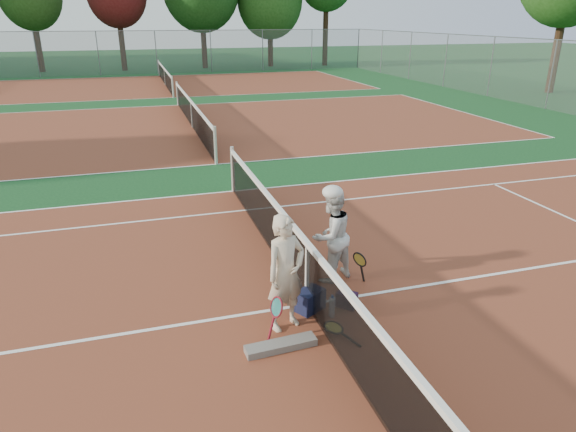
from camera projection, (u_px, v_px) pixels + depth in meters
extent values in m
plane|color=#103D1A|center=(307.00, 305.00, 7.54)|extent=(130.00, 130.00, 0.00)
cube|color=brown|center=(307.00, 305.00, 7.54)|extent=(23.77, 10.97, 0.01)
cube|color=brown|center=(193.00, 127.00, 19.58)|extent=(23.77, 10.97, 0.01)
cube|color=brown|center=(165.00, 85.00, 31.61)|extent=(23.77, 10.97, 0.01)
imported|color=beige|center=(286.00, 273.00, 6.74)|extent=(0.69, 0.58, 1.62)
imported|color=silver|center=(331.00, 236.00, 8.02)|extent=(0.91, 0.82, 1.52)
cube|color=#101532|center=(310.00, 300.00, 7.36)|extent=(0.48, 0.44, 0.32)
cube|color=black|center=(347.00, 300.00, 7.46)|extent=(0.33, 0.34, 0.23)
cube|color=#645F5B|center=(281.00, 345.00, 6.53)|extent=(0.94, 0.27, 0.10)
cylinder|color=#C9E5FF|center=(332.00, 307.00, 7.20)|extent=(0.09, 0.09, 0.30)
cylinder|color=#382314|center=(38.00, 42.00, 38.38)|extent=(0.44, 0.44, 4.36)
cylinder|color=#382314|center=(122.00, 40.00, 39.34)|extent=(0.44, 0.44, 4.47)
cylinder|color=#382314|center=(203.00, 36.00, 41.24)|extent=(0.44, 0.44, 4.93)
cylinder|color=#382314|center=(270.00, 40.00, 42.77)|extent=(0.44, 0.44, 4.14)
ellipsoid|color=#1B4814|center=(270.00, 0.00, 41.64)|extent=(5.30, 5.30, 6.10)
cylinder|color=#382314|center=(325.00, 31.00, 43.27)|extent=(0.44, 0.44, 5.57)
cylinder|color=#382314|center=(557.00, 45.00, 27.65)|extent=(0.44, 0.44, 5.05)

